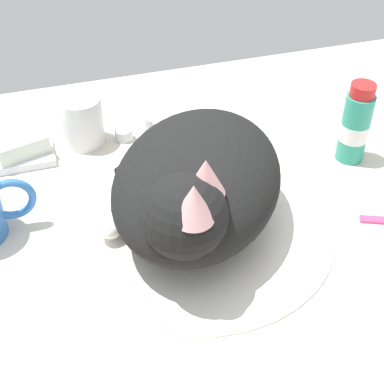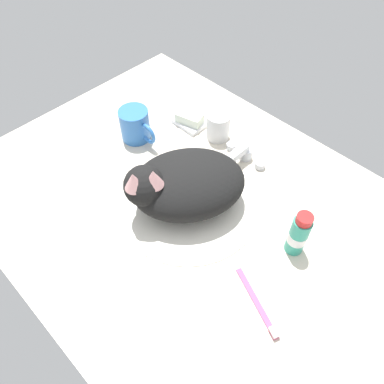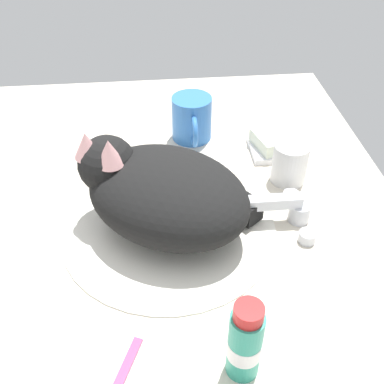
{
  "view_description": "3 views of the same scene",
  "coord_description": "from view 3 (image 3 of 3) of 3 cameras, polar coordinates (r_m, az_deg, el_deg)",
  "views": [
    {
      "loc": [
        -16.49,
        -52.03,
        51.15
      ],
      "look_at": [
        -0.18,
        1.76,
        4.17
      ],
      "focal_mm": 54.28,
      "sensor_mm": 36.0,
      "label": 1
    },
    {
      "loc": [
        40.04,
        -39.27,
        73.35
      ],
      "look_at": [
        1.52,
        -0.27,
        5.81
      ],
      "focal_mm": 35.08,
      "sensor_mm": 36.0,
      "label": 2
    },
    {
      "loc": [
        55.56,
        -1.7,
        53.71
      ],
      "look_at": [
        -1.9,
        3.96,
        5.97
      ],
      "focal_mm": 43.43,
      "sensor_mm": 36.0,
      "label": 3
    }
  ],
  "objects": [
    {
      "name": "toothpaste_bottle",
      "position": [
        0.57,
        6.52,
        -17.89
      ],
      "size": [
        4.17,
        4.17,
        12.24
      ],
      "color": "teal",
      "rests_on": "ground_plane"
    },
    {
      "name": "cat",
      "position": [
        0.73,
        -3.83,
        0.09
      ],
      "size": [
        31.27,
        33.18,
        16.12
      ],
      "color": "black",
      "rests_on": "sink_basin"
    },
    {
      "name": "soap_bar",
      "position": [
        0.94,
        9.23,
        6.15
      ],
      "size": [
        8.38,
        6.23,
        2.71
      ],
      "primitive_type": "cube",
      "rotation": [
        0.0,
        0.0,
        0.28
      ],
      "color": "silver",
      "rests_on": "soap_dish"
    },
    {
      "name": "ground_plane",
      "position": [
        0.78,
        -2.76,
        -5.28
      ],
      "size": [
        110.0,
        82.5,
        3.0
      ],
      "primitive_type": "cube",
      "color": "beige"
    },
    {
      "name": "soap_dish",
      "position": [
        0.95,
        9.11,
        5.17
      ],
      "size": [
        9.0,
        6.4,
        1.2
      ],
      "primitive_type": "cube",
      "color": "white",
      "rests_on": "ground_plane"
    },
    {
      "name": "faucet",
      "position": [
        0.79,
        12.06,
        -2.15
      ],
      "size": [
        12.83,
        10.86,
        5.35
      ],
      "color": "silver",
      "rests_on": "ground_plane"
    },
    {
      "name": "sink_basin",
      "position": [
        0.77,
        -2.8,
        -4.32
      ],
      "size": [
        35.21,
        35.21,
        0.64
      ],
      "primitive_type": "cylinder",
      "color": "white",
      "rests_on": "ground_plane"
    },
    {
      "name": "rinse_cup",
      "position": [
        0.87,
        11.91,
        3.51
      ],
      "size": [
        6.43,
        6.43,
        7.68
      ],
      "color": "white",
      "rests_on": "ground_plane"
    },
    {
      "name": "coffee_mug",
      "position": [
        0.96,
        -0.02,
        8.98
      ],
      "size": [
        12.45,
        8.18,
        9.18
      ],
      "color": "#3372C6",
      "rests_on": "ground_plane"
    }
  ]
}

